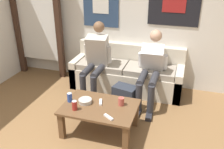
# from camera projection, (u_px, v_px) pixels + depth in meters

# --- Properties ---
(wall_back) EXTENTS (10.00, 0.07, 2.55)m
(wall_back) POSITION_uv_depth(u_px,v_px,m) (126.00, 13.00, 4.30)
(wall_back) COLOR silver
(wall_back) RESTS_ON ground_plane
(door_frame) EXTENTS (1.00, 0.10, 2.15)m
(door_frame) POSITION_uv_depth(u_px,v_px,m) (36.00, 14.00, 4.60)
(door_frame) COLOR #382319
(door_frame) RESTS_ON ground_plane
(couch) EXTENTS (1.92, 0.65, 0.76)m
(couch) POSITION_uv_depth(u_px,v_px,m) (127.00, 74.00, 4.41)
(couch) COLOR beige
(couch) RESTS_ON ground_plane
(coffee_table) EXTENTS (0.96, 0.66, 0.40)m
(coffee_table) POSITION_uv_depth(u_px,v_px,m) (100.00, 110.00, 3.25)
(coffee_table) COLOR brown
(coffee_table) RESTS_ON ground_plane
(person_seated_adult) EXTENTS (0.47, 0.83, 1.21)m
(person_seated_adult) POSITION_uv_depth(u_px,v_px,m) (96.00, 58.00, 4.08)
(person_seated_adult) COLOR #2D2D33
(person_seated_adult) RESTS_ON ground_plane
(person_seated_teen) EXTENTS (0.47, 1.04, 1.10)m
(person_seated_teen) POSITION_uv_depth(u_px,v_px,m) (151.00, 66.00, 3.89)
(person_seated_teen) COLOR #2D2D33
(person_seated_teen) RESTS_ON ground_plane
(backpack) EXTENTS (0.39, 0.32, 0.38)m
(backpack) POSITION_uv_depth(u_px,v_px,m) (125.00, 98.00, 3.82)
(backpack) COLOR #282D38
(backpack) RESTS_ON ground_plane
(ceramic_bowl) EXTENTS (0.18, 0.18, 0.06)m
(ceramic_bowl) POSITION_uv_depth(u_px,v_px,m) (85.00, 101.00, 3.28)
(ceramic_bowl) COLOR #B7B2A8
(ceramic_bowl) RESTS_ON coffee_table
(pillar_candle) EXTENTS (0.08, 0.08, 0.12)m
(pillar_candle) POSITION_uv_depth(u_px,v_px,m) (121.00, 101.00, 3.22)
(pillar_candle) COLOR #B24C42
(pillar_candle) RESTS_ON coffee_table
(drink_can_blue) EXTENTS (0.07, 0.07, 0.12)m
(drink_can_blue) POSITION_uv_depth(u_px,v_px,m) (70.00, 97.00, 3.30)
(drink_can_blue) COLOR #28479E
(drink_can_blue) RESTS_ON coffee_table
(drink_can_red) EXTENTS (0.07, 0.07, 0.12)m
(drink_can_red) POSITION_uv_depth(u_px,v_px,m) (75.00, 105.00, 3.12)
(drink_can_red) COLOR maroon
(drink_can_red) RESTS_ON coffee_table
(game_controller_near_left) EXTENTS (0.08, 0.15, 0.03)m
(game_controller_near_left) POSITION_uv_depth(u_px,v_px,m) (101.00, 102.00, 3.29)
(game_controller_near_left) COLOR white
(game_controller_near_left) RESTS_ON coffee_table
(game_controller_near_right) EXTENTS (0.14, 0.11, 0.03)m
(game_controller_near_right) POSITION_uv_depth(u_px,v_px,m) (109.00, 117.00, 2.98)
(game_controller_near_right) COLOR white
(game_controller_near_right) RESTS_ON coffee_table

